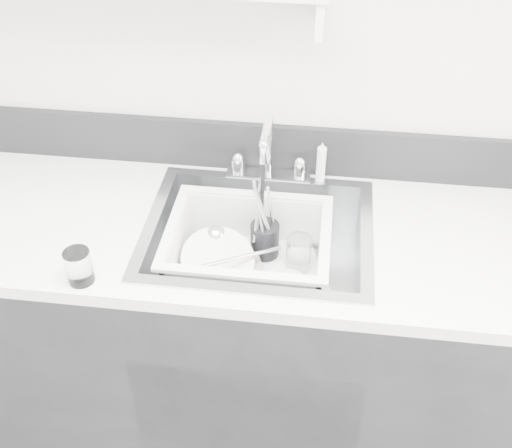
# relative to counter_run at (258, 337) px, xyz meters

# --- Properties ---
(room_shell) EXTENTS (3.50, 3.00, 2.60)m
(room_shell) POSITION_rel_counter_run_xyz_m (0.00, -0.80, 1.22)
(room_shell) COLOR silver
(room_shell) RESTS_ON ground
(counter_run) EXTENTS (3.20, 0.62, 0.92)m
(counter_run) POSITION_rel_counter_run_xyz_m (0.00, 0.00, 0.00)
(counter_run) COLOR black
(counter_run) RESTS_ON ground
(backsplash) EXTENTS (3.20, 0.02, 0.16)m
(backsplash) POSITION_rel_counter_run_xyz_m (0.00, 0.30, 0.54)
(backsplash) COLOR black
(backsplash) RESTS_ON counter_run
(sink) EXTENTS (0.64, 0.52, 0.20)m
(sink) POSITION_rel_counter_run_xyz_m (0.00, 0.00, 0.37)
(sink) COLOR silver
(sink) RESTS_ON counter_run
(faucet) EXTENTS (0.26, 0.18, 0.23)m
(faucet) POSITION_rel_counter_run_xyz_m (0.00, 0.25, 0.52)
(faucet) COLOR silver
(faucet) RESTS_ON counter_run
(side_sprayer) EXTENTS (0.03, 0.03, 0.14)m
(side_sprayer) POSITION_rel_counter_run_xyz_m (0.16, 0.25, 0.53)
(side_sprayer) COLOR white
(side_sprayer) RESTS_ON counter_run
(wash_tub) EXTENTS (0.56, 0.51, 0.18)m
(wash_tub) POSITION_rel_counter_run_xyz_m (-0.03, -0.02, 0.38)
(wash_tub) COLOR white
(wash_tub) RESTS_ON sink
(plate_stack) EXTENTS (0.26, 0.25, 0.10)m
(plate_stack) POSITION_rel_counter_run_xyz_m (-0.10, -0.03, 0.33)
(plate_stack) COLOR white
(plate_stack) RESTS_ON wash_tub
(utensil_cup) EXTENTS (0.09, 0.09, 0.29)m
(utensil_cup) POSITION_rel_counter_run_xyz_m (0.01, 0.07, 0.37)
(utensil_cup) COLOR black
(utensil_cup) RESTS_ON wash_tub
(ladle) EXTENTS (0.29, 0.31, 0.09)m
(ladle) POSITION_rel_counter_run_xyz_m (-0.08, -0.01, 0.35)
(ladle) COLOR silver
(ladle) RESTS_ON wash_tub
(tumbler_in_tub) EXTENTS (0.09, 0.09, 0.11)m
(tumbler_in_tub) POSITION_rel_counter_run_xyz_m (0.12, 0.03, 0.36)
(tumbler_in_tub) COLOR white
(tumbler_in_tub) RESTS_ON wash_tub
(tumbler_counter) EXTENTS (0.08, 0.08, 0.09)m
(tumbler_counter) POSITION_rel_counter_run_xyz_m (-0.42, -0.26, 0.51)
(tumbler_counter) COLOR white
(tumbler_counter) RESTS_ON counter_run
(bowl_small) EXTENTS (0.14, 0.14, 0.04)m
(bowl_small) POSITION_rel_counter_run_xyz_m (0.09, -0.09, 0.33)
(bowl_small) COLOR white
(bowl_small) RESTS_ON wash_tub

